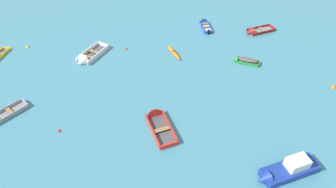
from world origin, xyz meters
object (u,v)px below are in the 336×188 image
object	(u,v)px
kayak_orange_back_row_left	(174,52)
mooring_buoy_central	(28,47)
rowboat_red_outer_left	(156,119)
rowboat_green_far_left	(243,60)
mooring_buoy_midfield	(59,131)
mooring_buoy_between_boats_left	(333,87)
rowboat_white_far_right	(86,59)
rowboat_maroon_midfield_left	(254,32)
mooring_buoy_far_field	(126,49)
motor_launch_deep_blue_back_row_center	(286,171)
rowboat_blue_distant_center	(204,24)

from	to	relation	value
kayak_orange_back_row_left	mooring_buoy_central	bearing A→B (deg)	162.00
kayak_orange_back_row_left	rowboat_red_outer_left	xyz separation A→B (m)	(-4.19, -9.94, 0.07)
rowboat_green_far_left	mooring_buoy_midfield	world-z (taller)	rowboat_green_far_left
rowboat_red_outer_left	mooring_buoy_between_boats_left	size ratio (longest dim) A/B	10.13
rowboat_white_far_right	mooring_buoy_central	xyz separation A→B (m)	(-6.84, 4.44, -0.23)
mooring_buoy_central	mooring_buoy_midfield	xyz separation A→B (m)	(4.16, -14.68, 0.00)
kayak_orange_back_row_left	mooring_buoy_midfield	bearing A→B (deg)	-143.88
rowboat_maroon_midfield_left	mooring_buoy_far_field	bearing A→B (deg)	179.69
motor_launch_deep_blue_back_row_center	kayak_orange_back_row_left	xyz separation A→B (m)	(-4.10, 17.69, -0.35)
mooring_buoy_midfield	mooring_buoy_far_field	bearing A→B (deg)	57.33
motor_launch_deep_blue_back_row_center	mooring_buoy_between_boats_left	bearing A→B (deg)	38.08
mooring_buoy_far_field	mooring_buoy_central	xyz separation A→B (m)	(-11.49, 3.24, 0.00)
rowboat_white_far_right	mooring_buoy_central	bearing A→B (deg)	147.03
rowboat_white_far_right	motor_launch_deep_blue_back_row_center	world-z (taller)	motor_launch_deep_blue_back_row_center
mooring_buoy_between_boats_left	motor_launch_deep_blue_back_row_center	bearing A→B (deg)	-141.92
rowboat_maroon_midfield_left	mooring_buoy_between_boats_left	xyz separation A→B (m)	(3.08, -11.85, -0.18)
rowboat_maroon_midfield_left	kayak_orange_back_row_left	size ratio (longest dim) A/B	1.29
mooring_buoy_between_boats_left	mooring_buoy_central	bearing A→B (deg)	153.96
kayak_orange_back_row_left	mooring_buoy_central	world-z (taller)	kayak_orange_back_row_left
rowboat_maroon_midfield_left	mooring_buoy_midfield	bearing A→B (deg)	-154.53
mooring_buoy_far_field	mooring_buoy_midfield	size ratio (longest dim) A/B	1.05
rowboat_maroon_midfield_left	motor_launch_deep_blue_back_row_center	size ratio (longest dim) A/B	0.81
mooring_buoy_central	motor_launch_deep_blue_back_row_center	bearing A→B (deg)	-47.93
rowboat_maroon_midfield_left	rowboat_green_far_left	xyz separation A→B (m)	(-4.05, -5.65, 0.10)
motor_launch_deep_blue_back_row_center	mooring_buoy_central	world-z (taller)	motor_launch_deep_blue_back_row_center
motor_launch_deep_blue_back_row_center	rowboat_red_outer_left	world-z (taller)	motor_launch_deep_blue_back_row_center
rowboat_green_far_left	rowboat_white_far_right	size ratio (longest dim) A/B	0.67
rowboat_green_far_left	mooring_buoy_far_field	size ratio (longest dim) A/B	8.84
rowboat_maroon_midfield_left	rowboat_red_outer_left	size ratio (longest dim) A/B	0.88
rowboat_white_far_right	rowboat_red_outer_left	size ratio (longest dim) A/B	0.94
motor_launch_deep_blue_back_row_center	mooring_buoy_midfield	size ratio (longest dim) A/B	16.11
rowboat_green_far_left	motor_launch_deep_blue_back_row_center	distance (m)	14.49
rowboat_green_far_left	rowboat_red_outer_left	size ratio (longest dim) A/B	0.63
rowboat_blue_distant_center	mooring_buoy_midfield	xyz separation A→B (m)	(-18.34, -14.88, -0.17)
rowboat_red_outer_left	mooring_buoy_far_field	xyz separation A→B (m)	(-1.12, 12.16, -0.21)
rowboat_blue_distant_center	mooring_buoy_between_boats_left	xyz separation A→B (m)	(8.58, -15.38, -0.17)
motor_launch_deep_blue_back_row_center	rowboat_white_far_right	bearing A→B (deg)	126.91
rowboat_green_far_left	motor_launch_deep_blue_back_row_center	size ratio (longest dim) A/B	0.58
mooring_buoy_between_boats_left	mooring_buoy_far_field	distance (m)	22.93
mooring_buoy_far_field	kayak_orange_back_row_left	bearing A→B (deg)	-22.69
rowboat_red_outer_left	mooring_buoy_central	xyz separation A→B (m)	(-12.61, 15.40, -0.21)
rowboat_green_far_left	mooring_buoy_between_boats_left	size ratio (longest dim) A/B	6.38
kayak_orange_back_row_left	mooring_buoy_central	xyz separation A→B (m)	(-16.80, 5.46, -0.15)
rowboat_maroon_midfield_left	mooring_buoy_central	size ratio (longest dim) A/B	9.47
kayak_orange_back_row_left	mooring_buoy_far_field	xyz separation A→B (m)	(-5.30, 2.22, -0.15)
mooring_buoy_between_boats_left	mooring_buoy_central	xyz separation A→B (m)	(-31.07, 15.18, 0.00)
rowboat_green_far_left	rowboat_blue_distant_center	size ratio (longest dim) A/B	0.81
rowboat_white_far_right	mooring_buoy_between_boats_left	distance (m)	26.50
rowboat_green_far_left	rowboat_white_far_right	bearing A→B (deg)	165.11
rowboat_white_far_right	rowboat_red_outer_left	xyz separation A→B (m)	(5.77, -10.96, -0.02)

